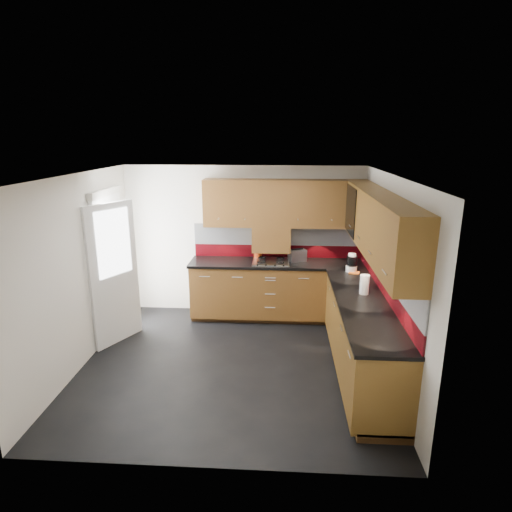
# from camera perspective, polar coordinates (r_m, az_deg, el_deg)

# --- Properties ---
(room) EXTENTS (4.00, 3.80, 2.64)m
(room) POSITION_cam_1_polar(r_m,az_deg,el_deg) (5.12, -3.44, 0.56)
(room) COLOR black
(base_cabinets) EXTENTS (2.70, 3.20, 0.95)m
(base_cabinets) POSITION_cam_1_polar(r_m,az_deg,el_deg) (6.13, 7.58, -7.47)
(base_cabinets) COLOR #582E13
(base_cabinets) RESTS_ON room
(countertop) EXTENTS (2.72, 3.22, 0.04)m
(countertop) POSITION_cam_1_polar(r_m,az_deg,el_deg) (5.94, 7.63, -3.24)
(countertop) COLOR black
(countertop) RESTS_ON base_cabinets
(backsplash) EXTENTS (2.70, 3.20, 0.54)m
(backsplash) POSITION_cam_1_polar(r_m,az_deg,el_deg) (6.09, 9.67, 0.00)
(backsplash) COLOR maroon
(backsplash) RESTS_ON countertop
(upper_cabinets) EXTENTS (2.50, 3.20, 0.72)m
(upper_cabinets) POSITION_cam_1_polar(r_m,az_deg,el_deg) (5.80, 9.64, 5.60)
(upper_cabinets) COLOR #582E13
(upper_cabinets) RESTS_ON room
(extractor_hood) EXTENTS (0.60, 0.33, 0.40)m
(extractor_hood) POSITION_cam_1_polar(r_m,az_deg,el_deg) (6.72, 2.07, 2.33)
(extractor_hood) COLOR #582E13
(extractor_hood) RESTS_ON room
(glass_cabinet) EXTENTS (0.32, 0.80, 0.66)m
(glass_cabinet) POSITION_cam_1_polar(r_m,az_deg,el_deg) (6.15, 13.87, 6.18)
(glass_cabinet) COLOR black
(glass_cabinet) RESTS_ON room
(back_door) EXTENTS (0.42, 1.19, 2.04)m
(back_door) POSITION_cam_1_polar(r_m,az_deg,el_deg) (6.40, -18.59, -1.50)
(back_door) COLOR white
(back_door) RESTS_ON room
(gas_hob) EXTENTS (0.57, 0.50, 0.04)m
(gas_hob) POSITION_cam_1_polar(r_m,az_deg,el_deg) (6.65, 2.00, -0.73)
(gas_hob) COLOR silver
(gas_hob) RESTS_ON countertop
(utensil_pot) EXTENTS (0.13, 0.13, 0.45)m
(utensil_pot) POSITION_cam_1_polar(r_m,az_deg,el_deg) (6.84, 0.25, 0.50)
(utensil_pot) COLOR #CD4013
(utensil_pot) RESTS_ON countertop
(toaster) EXTENTS (0.31, 0.26, 0.19)m
(toaster) POSITION_cam_1_polar(r_m,az_deg,el_deg) (6.73, 5.52, 0.10)
(toaster) COLOR silver
(toaster) RESTS_ON countertop
(food_processor) EXTENTS (0.16, 0.16, 0.27)m
(food_processor) POSITION_cam_1_polar(r_m,az_deg,el_deg) (6.32, 12.64, -0.96)
(food_processor) COLOR white
(food_processor) RESTS_ON countertop
(paper_towel) EXTENTS (0.12, 0.12, 0.24)m
(paper_towel) POSITION_cam_1_polar(r_m,az_deg,el_deg) (5.47, 14.26, -3.71)
(paper_towel) COLOR white
(paper_towel) RESTS_ON countertop
(orange_cloth) EXTENTS (0.17, 0.16, 0.02)m
(orange_cloth) POSITION_cam_1_polar(r_m,az_deg,el_deg) (6.29, 12.95, -2.17)
(orange_cloth) COLOR orange
(orange_cloth) RESTS_ON countertop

